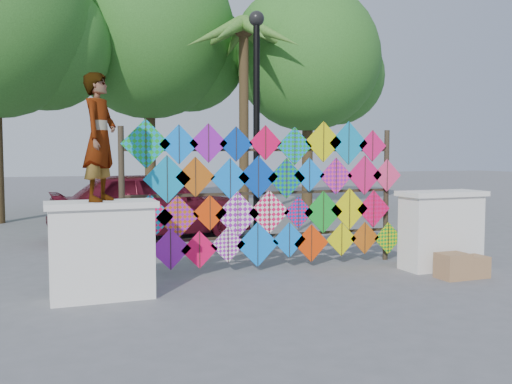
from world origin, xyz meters
TOP-DOWN VIEW (x-y plane):
  - ground at (0.00, 0.00)m, footprint 80.00×80.00m
  - parapet_left at (-2.70, -0.20)m, footprint 1.40×0.65m
  - parapet_right at (2.70, -0.20)m, footprint 1.40×0.65m
  - kite_rack at (0.06, 0.72)m, footprint 4.88×0.24m
  - tree_mid at (0.11, 11.03)m, footprint 6.30×5.60m
  - tree_east at (5.09, 9.53)m, footprint 5.40×4.80m
  - palm_tree at (2.20, 8.00)m, footprint 3.62×3.62m
  - vendor_woman at (-2.70, -0.20)m, footprint 0.65×0.72m
  - sedan at (-1.09, 4.87)m, footprint 4.52×1.96m
  - lamppost at (0.30, 2.00)m, footprint 0.28×0.28m
  - cardboard_box_near at (2.38, -0.89)m, footprint 0.44×0.39m
  - cardboard_box_far at (2.74, -0.90)m, footprint 0.39×0.36m

SIDE VIEW (x-z plane):
  - ground at x=0.00m, z-range 0.00..0.00m
  - cardboard_box_far at x=2.74m, z-range 0.00..0.33m
  - cardboard_box_near at x=2.38m, z-range 0.00..0.39m
  - parapet_left at x=-2.70m, z-range 0.01..1.29m
  - parapet_right at x=2.70m, z-range 0.01..1.29m
  - sedan at x=-1.09m, z-range 0.00..1.52m
  - kite_rack at x=0.06m, z-range 0.01..2.45m
  - vendor_woman at x=-2.70m, z-range 1.28..2.93m
  - lamppost at x=0.30m, z-range 0.46..4.92m
  - palm_tree at x=2.20m, z-range 2.04..7.87m
  - tree_east at x=5.09m, z-range 1.28..8.69m
  - tree_mid at x=0.11m, z-range 1.47..10.08m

